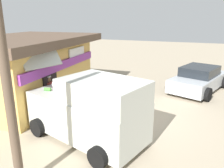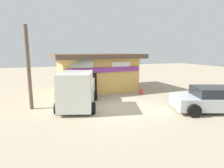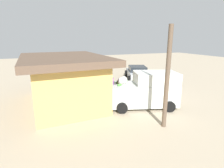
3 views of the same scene
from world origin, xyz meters
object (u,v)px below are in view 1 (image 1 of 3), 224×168
at_px(customer_bending, 27,105).
at_px(paint_bucket, 105,86).
at_px(delivery_van, 89,109).
at_px(parked_sedan, 199,79).
at_px(vendor_standing, 49,93).
at_px(storefront_bar, 28,68).
at_px(unloaded_banana_pile, 31,107).

relative_size(customer_bending, paint_bucket, 3.59).
height_order(delivery_van, paint_bucket, delivery_van).
bearing_deg(parked_sedan, vendor_standing, 134.02).
distance_m(delivery_van, customer_bending, 2.46).
height_order(vendor_standing, customer_bending, vendor_standing).
height_order(delivery_van, vendor_standing, delivery_van).
bearing_deg(delivery_van, customer_bending, 90.18).
relative_size(vendor_standing, paint_bucket, 4.22).
xyz_separation_m(storefront_bar, delivery_van, (-2.29, -4.30, -0.53)).
bearing_deg(unloaded_banana_pile, storefront_bar, 40.46).
bearing_deg(delivery_van, unloaded_banana_pile, 72.61).
relative_size(delivery_van, parked_sedan, 1.08).
bearing_deg(delivery_van, paint_bucket, 17.38).
xyz_separation_m(delivery_van, unloaded_banana_pile, (1.00, 3.21, -0.81)).
xyz_separation_m(vendor_standing, customer_bending, (-1.22, 0.07, -0.08)).
bearing_deg(vendor_standing, storefront_bar, 60.76).
height_order(parked_sedan, paint_bucket, parked_sedan).
distance_m(vendor_standing, paint_bucket, 3.93).
relative_size(storefront_bar, customer_bending, 5.25).
relative_size(customer_bending, unloaded_banana_pile, 1.48).
xyz_separation_m(storefront_bar, parked_sedan, (4.35, -7.53, -0.93)).
xyz_separation_m(customer_bending, paint_bucket, (5.00, -0.90, -0.63)).
bearing_deg(parked_sedan, storefront_bar, 120.03).
relative_size(storefront_bar, vendor_standing, 4.46).
xyz_separation_m(unloaded_banana_pile, paint_bucket, (3.98, -1.65, -0.03)).
distance_m(parked_sedan, paint_bucket, 5.08).
relative_size(vendor_standing, customer_bending, 1.18).
bearing_deg(unloaded_banana_pile, parked_sedan, -48.80).
bearing_deg(paint_bucket, parked_sedan, -71.01).
bearing_deg(delivery_van, parked_sedan, -25.92).
xyz_separation_m(storefront_bar, unloaded_banana_pile, (-1.28, -1.09, -1.33)).
bearing_deg(customer_bending, paint_bucket, -10.16).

